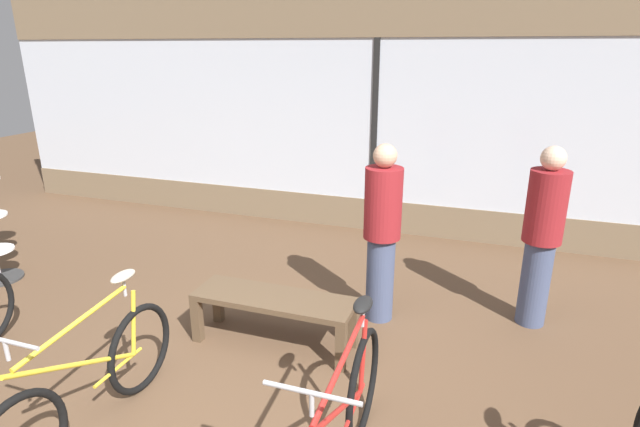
{
  "coord_description": "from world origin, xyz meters",
  "views": [
    {
      "loc": [
        1.49,
        -2.47,
        2.47
      ],
      "look_at": [
        0.0,
        1.86,
        0.95
      ],
      "focal_mm": 28.0,
      "sensor_mm": 36.0,
      "label": 1
    }
  ],
  "objects_px": {
    "display_bench": "(274,305)",
    "customer_by_window": "(382,231)",
    "customer_near_rack": "(542,235)",
    "bicycle_left": "(89,385)"
  },
  "relations": [
    {
      "from": "bicycle_left",
      "to": "display_bench",
      "type": "xyz_separation_m",
      "value": [
        0.7,
        1.38,
        -0.0
      ]
    },
    {
      "from": "customer_near_rack",
      "to": "customer_by_window",
      "type": "relative_size",
      "value": 1.0
    },
    {
      "from": "bicycle_left",
      "to": "customer_by_window",
      "type": "distance_m",
      "value": 2.63
    },
    {
      "from": "bicycle_left",
      "to": "customer_by_window",
      "type": "relative_size",
      "value": 1.02
    },
    {
      "from": "display_bench",
      "to": "customer_by_window",
      "type": "bearing_deg",
      "value": 43.88
    },
    {
      "from": "customer_by_window",
      "to": "bicycle_left",
      "type": "bearing_deg",
      "value": -124.66
    },
    {
      "from": "bicycle_left",
      "to": "display_bench",
      "type": "distance_m",
      "value": 1.55
    },
    {
      "from": "display_bench",
      "to": "customer_by_window",
      "type": "height_order",
      "value": "customer_by_window"
    },
    {
      "from": "display_bench",
      "to": "customer_by_window",
      "type": "relative_size",
      "value": 0.83
    },
    {
      "from": "display_bench",
      "to": "customer_near_rack",
      "type": "xyz_separation_m",
      "value": [
        2.14,
        1.11,
        0.51
      ]
    }
  ]
}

